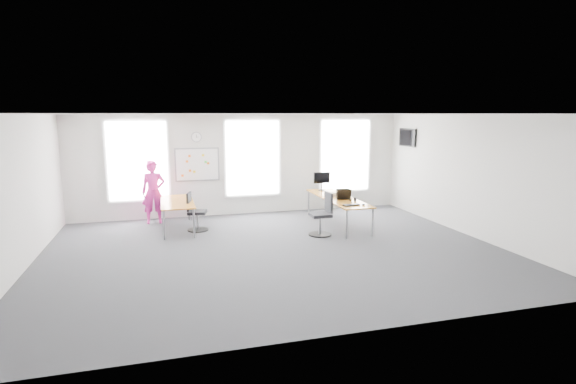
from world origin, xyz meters
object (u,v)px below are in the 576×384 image
object	(u,v)px
keyboard	(351,205)
headphones	(353,200)
desk_left	(177,204)
chair_left	(195,214)
person	(153,192)
monitor	(322,180)
chair_right	(323,217)
desk_right	(338,199)

from	to	relation	value
keyboard	headphones	distance (m)	0.59
desk_left	headphones	xyz separation A→B (m)	(4.45, -1.21, 0.10)
desk_left	chair_left	size ratio (longest dim) A/B	2.05
person	headphones	world-z (taller)	person
chair_left	person	xyz separation A→B (m)	(-1.04, 1.16, 0.43)
chair_left	monitor	size ratio (longest dim) A/B	1.81
person	monitor	size ratio (longest dim) A/B	3.15
monitor	desk_left	bearing A→B (deg)	-170.12
desk_left	chair_right	size ratio (longest dim) A/B	1.91
desk_right	headphones	xyz separation A→B (m)	(0.18, -0.61, 0.09)
monitor	person	bearing A→B (deg)	178.37
desk_left	chair_left	distance (m)	0.57
desk_right	monitor	bearing A→B (deg)	91.50
chair_right	monitor	xyz separation A→B (m)	(0.77, 2.18, 0.61)
desk_left	chair_left	world-z (taller)	chair_left
desk_right	chair_right	xyz separation A→B (m)	(-0.80, -0.99, -0.22)
desk_left	keyboard	distance (m)	4.53
keyboard	desk_right	bearing A→B (deg)	70.82
monitor	headphones	bearing A→B (deg)	-81.56
desk_right	desk_left	distance (m)	4.31
chair_left	keyboard	size ratio (longest dim) A/B	2.25
desk_right	headphones	bearing A→B (deg)	-74.00
chair_right	person	size ratio (longest dim) A/B	0.62
keyboard	monitor	xyz separation A→B (m)	(0.06, 2.33, 0.32)
chair_left	monitor	world-z (taller)	monitor
desk_right	chair_left	world-z (taller)	chair_left
chair_right	desk_right	bearing A→B (deg)	141.23
keyboard	monitor	bearing A→B (deg)	73.99
chair_left	keyboard	distance (m)	4.03
desk_right	monitor	distance (m)	1.25
desk_left	person	xyz separation A→B (m)	(-0.60, 0.89, 0.19)
desk_right	chair_right	world-z (taller)	chair_right
keyboard	desk_left	bearing A→B (deg)	142.94
desk_right	person	xyz separation A→B (m)	(-4.87, 1.49, 0.18)
keyboard	headphones	xyz separation A→B (m)	(0.27, 0.53, 0.03)
desk_right	monitor	size ratio (longest dim) A/B	5.50
chair_left	chair_right	bearing A→B (deg)	-99.02
chair_right	person	world-z (taller)	person
person	headphones	xyz separation A→B (m)	(5.05, -2.10, -0.09)
chair_right	headphones	xyz separation A→B (m)	(0.97, 0.38, 0.32)
monitor	chair_left	bearing A→B (deg)	-165.34
headphones	monitor	world-z (taller)	monitor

